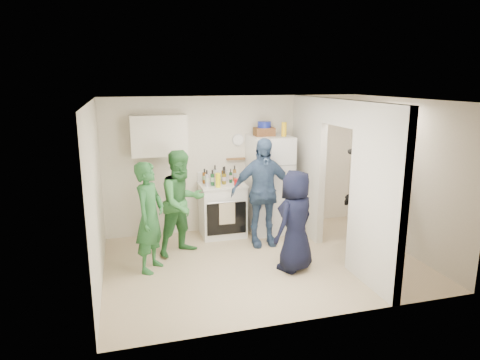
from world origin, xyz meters
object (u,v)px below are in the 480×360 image
person_denim (262,192)px  person_green_left (150,217)px  fridge (270,185)px  blue_bowl (264,124)px  person_navy (295,221)px  stove (222,209)px  person_green_center (182,203)px  person_nook (366,195)px  yellow_cup_stack_top (284,129)px  wicker_basket (264,132)px

person_denim → person_green_left: bearing=-163.3°
fridge → person_denim: (-0.34, -0.59, 0.03)m
person_green_left → person_denim: (1.91, 0.53, 0.10)m
blue_bowl → person_denim: size_ratio=0.13×
person_green_left → person_denim: 1.98m
person_navy → stove: bearing=-99.8°
fridge → person_green_center: 1.81m
person_green_left → stove: bearing=-19.2°
blue_bowl → person_nook: 2.15m
stove → person_green_left: 1.81m
yellow_cup_stack_top → person_green_left: yellow_cup_stack_top is taller
stove → person_green_left: person_green_left is taller
person_denim → wicker_basket: bearing=70.6°
yellow_cup_stack_top → person_denim: (-0.56, -0.49, -0.99)m
person_green_center → person_navy: 1.85m
stove → fridge: fridge is taller
stove → wicker_basket: size_ratio=2.75×
person_green_left → person_denim: bearing=-44.0°
fridge → wicker_basket: 0.98m
blue_bowl → yellow_cup_stack_top: blue_bowl is taller
blue_bowl → person_denim: blue_bowl is taller
person_navy → person_nook: 1.47m
wicker_basket → person_green_left: size_ratio=0.21×
fridge → blue_bowl: (-0.10, 0.05, 1.10)m
fridge → person_navy: (-0.19, -1.68, -0.14)m
person_navy → person_denim: bearing=-114.1°
wicker_basket → blue_bowl: blue_bowl is taller
wicker_basket → person_denim: 1.17m
person_green_center → person_navy: person_green_center is taller
stove → person_nook: 2.53m
fridge → person_nook: (1.22, -1.28, 0.05)m
fridge → wicker_basket: wicker_basket is taller
fridge → blue_bowl: size_ratio=7.48×
fridge → wicker_basket: bearing=153.4°
fridge → person_navy: bearing=-96.3°
blue_bowl → person_nook: blue_bowl is taller
blue_bowl → person_green_left: (-2.15, -1.18, -1.18)m
person_navy → person_nook: size_ratio=0.80×
person_denim → fridge: bearing=61.2°
person_green_left → person_green_center: bearing=-16.7°
fridge → person_navy: fridge is taller
yellow_cup_stack_top → person_green_left: 2.89m
person_green_left → person_navy: size_ratio=1.08×
stove → person_denim: bearing=-48.5°
blue_bowl → person_green_center: size_ratio=0.14×
fridge → person_green_left: 2.52m
wicker_basket → person_green_center: 2.01m
person_green_left → person_denim: size_ratio=0.89×
yellow_cup_stack_top → person_navy: bearing=-104.4°
person_green_center → person_denim: 1.36m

